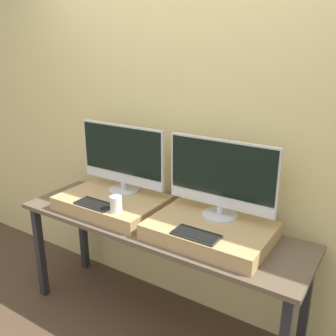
{
  "coord_description": "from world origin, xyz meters",
  "views": [
    {
      "loc": [
        1.23,
        -1.48,
        1.86
      ],
      "look_at": [
        0.0,
        0.42,
        1.1
      ],
      "focal_mm": 40.0,
      "sensor_mm": 36.0,
      "label": 1
    }
  ],
  "objects_px": {
    "monitor_right": "(221,177)",
    "keyboard_left": "(95,204)",
    "mug": "(116,204)",
    "monitor_left": "(122,157)",
    "keyboard_right": "(196,235)"
  },
  "relations": [
    {
      "from": "mug",
      "to": "keyboard_left",
      "type": "bearing_deg",
      "value": 180.0
    },
    {
      "from": "keyboard_left",
      "to": "keyboard_right",
      "type": "height_order",
      "value": "same"
    },
    {
      "from": "monitor_right",
      "to": "monitor_left",
      "type": "bearing_deg",
      "value": 180.0
    },
    {
      "from": "keyboard_left",
      "to": "monitor_right",
      "type": "xyz_separation_m",
      "value": [
        0.75,
        0.29,
        0.24
      ]
    },
    {
      "from": "mug",
      "to": "monitor_left",
      "type": "bearing_deg",
      "value": 121.82
    },
    {
      "from": "keyboard_left",
      "to": "monitor_right",
      "type": "height_order",
      "value": "monitor_right"
    },
    {
      "from": "keyboard_left",
      "to": "mug",
      "type": "height_order",
      "value": "mug"
    },
    {
      "from": "monitor_left",
      "to": "monitor_right",
      "type": "xyz_separation_m",
      "value": [
        0.75,
        0.0,
        0.0
      ]
    },
    {
      "from": "keyboard_left",
      "to": "monitor_right",
      "type": "distance_m",
      "value": 0.84
    },
    {
      "from": "monitor_right",
      "to": "keyboard_left",
      "type": "bearing_deg",
      "value": -158.45
    },
    {
      "from": "mug",
      "to": "keyboard_right",
      "type": "height_order",
      "value": "mug"
    },
    {
      "from": "mug",
      "to": "monitor_right",
      "type": "bearing_deg",
      "value": 27.61
    },
    {
      "from": "monitor_left",
      "to": "keyboard_left",
      "type": "height_order",
      "value": "monitor_left"
    },
    {
      "from": "monitor_left",
      "to": "mug",
      "type": "relative_size",
      "value": 6.68
    },
    {
      "from": "monitor_left",
      "to": "keyboard_right",
      "type": "relative_size",
      "value": 2.6
    }
  ]
}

